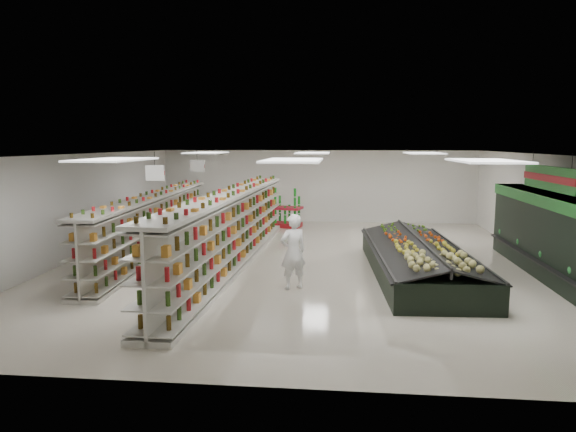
# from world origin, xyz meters

# --- Properties ---
(floor) EXTENTS (16.00, 16.00, 0.00)m
(floor) POSITION_xyz_m (0.00, 0.00, 0.00)
(floor) COLOR beige
(floor) RESTS_ON ground
(ceiling) EXTENTS (14.00, 16.00, 0.02)m
(ceiling) POSITION_xyz_m (0.00, 0.00, 3.20)
(ceiling) COLOR white
(ceiling) RESTS_ON wall_back
(wall_back) EXTENTS (14.00, 0.02, 3.20)m
(wall_back) POSITION_xyz_m (0.00, 8.00, 1.60)
(wall_back) COLOR white
(wall_back) RESTS_ON floor
(wall_front) EXTENTS (14.00, 0.02, 3.20)m
(wall_front) POSITION_xyz_m (0.00, -8.00, 1.60)
(wall_front) COLOR white
(wall_front) RESTS_ON floor
(wall_left) EXTENTS (0.02, 16.00, 3.20)m
(wall_left) POSITION_xyz_m (-7.00, 0.00, 1.60)
(wall_left) COLOR white
(wall_left) RESTS_ON floor
(wall_right) EXTENTS (0.02, 16.00, 3.20)m
(wall_right) POSITION_xyz_m (7.00, 0.00, 1.60)
(wall_right) COLOR white
(wall_right) RESTS_ON floor
(produce_wall_case) EXTENTS (0.93, 8.00, 2.20)m
(produce_wall_case) POSITION_xyz_m (6.53, -1.50, 1.24)
(produce_wall_case) COLOR black
(produce_wall_case) RESTS_ON floor
(aisle_sign_near) EXTENTS (0.52, 0.06, 0.75)m
(aisle_sign_near) POSITION_xyz_m (-3.80, -2.00, 2.75)
(aisle_sign_near) COLOR white
(aisle_sign_near) RESTS_ON ceiling
(aisle_sign_far) EXTENTS (0.52, 0.06, 0.75)m
(aisle_sign_far) POSITION_xyz_m (-3.80, 2.00, 2.75)
(aisle_sign_far) COLOR white
(aisle_sign_far) RESTS_ON ceiling
(hortifruti_banner) EXTENTS (0.12, 3.20, 0.95)m
(hortifruti_banner) POSITION_xyz_m (6.25, -1.50, 2.65)
(hortifruti_banner) COLOR #1E7124
(hortifruti_banner) RESTS_ON ceiling
(gondola_left) EXTENTS (1.32, 10.91, 1.89)m
(gondola_left) POSITION_xyz_m (-4.90, 0.79, 0.87)
(gondola_left) COLOR beige
(gondola_left) RESTS_ON floor
(gondola_center) EXTENTS (1.37, 12.32, 2.13)m
(gondola_center) POSITION_xyz_m (-2.08, -0.67, 0.98)
(gondola_center) COLOR beige
(gondola_center) RESTS_ON floor
(produce_island) EXTENTS (2.78, 6.88, 1.01)m
(produce_island) POSITION_xyz_m (3.13, -1.23, 0.46)
(produce_island) COLOR black
(produce_island) RESTS_ON floor
(soda_endcap) EXTENTS (1.34, 1.05, 1.53)m
(soda_endcap) POSITION_xyz_m (-1.18, 6.32, 0.74)
(soda_endcap) COLOR #A51219
(soda_endcap) RESTS_ON floor
(shopper_main) EXTENTS (0.80, 0.72, 1.84)m
(shopper_main) POSITION_xyz_m (-0.10, -2.86, 0.92)
(shopper_main) COLOR white
(shopper_main) RESTS_ON floor
(shopper_background) EXTENTS (0.80, 1.00, 1.79)m
(shopper_background) POSITION_xyz_m (-3.21, 3.87, 0.89)
(shopper_background) COLOR #987B5D
(shopper_background) RESTS_ON floor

